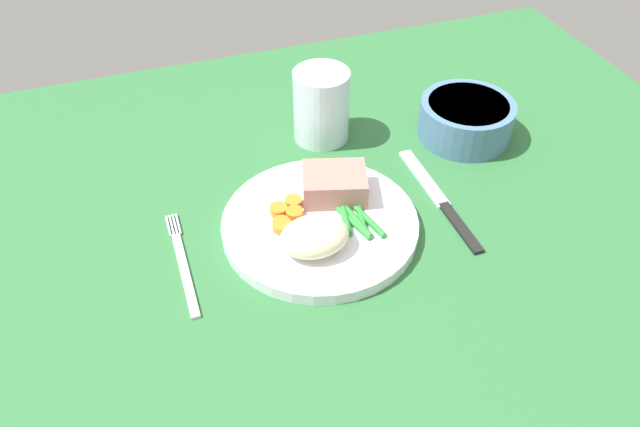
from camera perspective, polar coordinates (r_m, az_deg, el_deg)
dining_table at (r=74.79cm, az=-0.14°, el=-1.75°), size 120.00×90.00×2.00cm
dinner_plate at (r=73.16cm, az=0.00°, el=-1.04°), size 23.56×23.56×1.60cm
meat_portion at (r=74.90cm, az=1.37°, el=2.76°), size 9.16×8.07×3.41cm
mashed_potatoes at (r=67.93cm, az=-0.52°, el=-2.15°), size 7.94×6.08×3.74cm
carrot_slices at (r=72.58cm, az=-3.21°, el=-0.17°), size 4.73×5.82×1.02cm
green_beans at (r=72.38cm, az=3.26°, el=-0.40°), size 5.24×8.10×0.89cm
fork at (r=71.33cm, az=-12.73°, el=-4.54°), size 1.44×16.60×0.40cm
knife at (r=78.75cm, az=11.20°, el=1.19°), size 1.70×20.50×0.64cm
water_glass at (r=86.08cm, az=0.12°, el=9.67°), size 7.82×7.82×10.28cm
salad_bowl at (r=89.38cm, az=13.52°, el=8.72°), size 13.19×13.19×5.43cm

